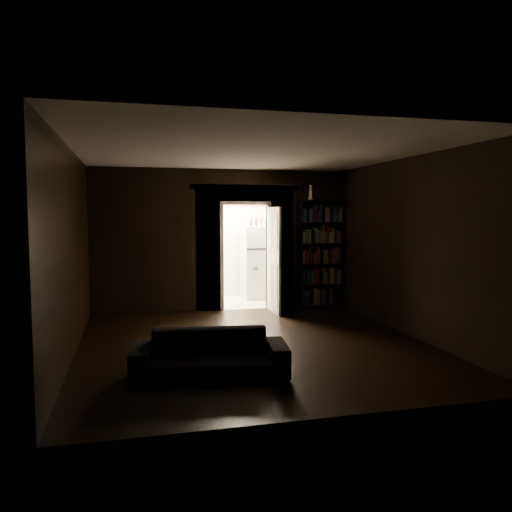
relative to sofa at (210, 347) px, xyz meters
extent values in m
plane|color=black|center=(0.84, 1.27, -0.35)|extent=(5.50, 5.50, 0.00)
cube|color=black|center=(-0.38, 4.07, 1.05)|extent=(2.55, 0.10, 2.80)
cube|color=black|center=(2.57, 4.07, 1.05)|extent=(1.55, 0.10, 2.80)
cube|color=black|center=(1.34, 4.07, 2.10)|extent=(0.90, 0.10, 0.70)
cube|color=black|center=(-1.66, 1.27, 1.05)|extent=(0.02, 5.50, 2.80)
cube|color=black|center=(3.34, 1.27, 1.05)|extent=(0.02, 5.50, 2.80)
cube|color=black|center=(0.84, -1.48, 1.05)|extent=(5.00, 0.02, 2.80)
cube|color=beige|center=(0.84, 1.27, 2.45)|extent=(5.00, 5.50, 0.02)
cube|color=white|center=(1.34, 4.01, 0.70)|extent=(1.04, 0.06, 2.17)
cube|color=beige|center=(1.34, 4.92, -0.40)|extent=(2.20, 1.80, 0.10)
cube|color=#EFE3CF|center=(1.34, 5.77, 0.85)|extent=(2.20, 0.10, 2.40)
cube|color=#EFE3CF|center=(0.29, 4.92, 0.85)|extent=(0.10, 1.60, 2.40)
cube|color=#EFE3CF|center=(2.39, 4.92, 0.85)|extent=(0.10, 1.60, 2.40)
cube|color=#EFE3CF|center=(1.34, 4.92, 2.10)|extent=(2.20, 1.80, 0.10)
cube|color=#CA6D6D|center=(1.34, 5.71, 1.87)|extent=(2.00, 0.04, 0.26)
imported|color=black|center=(0.00, 0.00, 0.00)|extent=(1.90, 1.01, 0.70)
cube|color=black|center=(2.84, 3.82, 0.75)|extent=(0.93, 0.43, 2.20)
cube|color=white|center=(1.94, 5.30, 0.48)|extent=(0.87, 0.83, 1.65)
cube|color=white|center=(1.81, 3.57, 0.68)|extent=(0.06, 0.85, 2.05)
cube|color=white|center=(2.62, 3.77, 2.00)|extent=(0.11, 0.11, 0.30)
cube|color=black|center=(1.98, 5.19, 1.43)|extent=(0.61, 0.08, 0.25)
camera|label=1|loc=(-0.87, -5.72, 1.55)|focal=35.00mm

